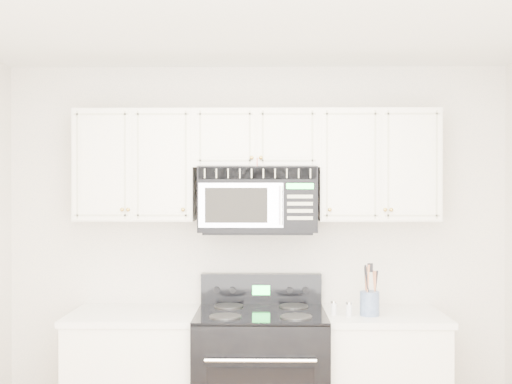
{
  "coord_description": "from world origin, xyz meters",
  "views": [
    {
      "loc": [
        0.06,
        -2.78,
        1.74
      ],
      "look_at": [
        0.0,
        1.3,
        1.72
      ],
      "focal_mm": 45.0,
      "sensor_mm": 36.0,
      "label": 1
    }
  ],
  "objects": [
    {
      "name": "shaker_salt",
      "position": [
        0.59,
        1.31,
        0.97
      ],
      "size": [
        0.04,
        0.04,
        0.09
      ],
      "color": "silver",
      "rests_on": "base_cabinet_right"
    },
    {
      "name": "microwave",
      "position": [
        0.01,
        1.55,
        1.67
      ],
      "size": [
        0.78,
        0.44,
        0.43
      ],
      "color": "black",
      "rests_on": "ground"
    },
    {
      "name": "utensil_crock",
      "position": [
        0.73,
        1.35,
        1.01
      ],
      "size": [
        0.12,
        0.12,
        0.33
      ],
      "color": "slate",
      "rests_on": "base_cabinet_right"
    },
    {
      "name": "range",
      "position": [
        0.03,
        1.4,
        0.48
      ],
      "size": [
        0.84,
        0.76,
        1.14
      ],
      "color": "black",
      "rests_on": "ground"
    },
    {
      "name": "shaker_pepper",
      "position": [
        0.5,
        1.36,
        0.97
      ],
      "size": [
        0.04,
        0.04,
        0.09
      ],
      "color": "silver",
      "rests_on": "base_cabinet_right"
    },
    {
      "name": "upper_cabinets",
      "position": [
        0.0,
        1.58,
        1.93
      ],
      "size": [
        2.44,
        0.37,
        0.75
      ],
      "color": "silver",
      "rests_on": "ground"
    },
    {
      "name": "room",
      "position": [
        0.0,
        0.0,
        1.3
      ],
      "size": [
        3.51,
        3.51,
        2.61
      ],
      "color": "brown",
      "rests_on": "ground"
    }
  ]
}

